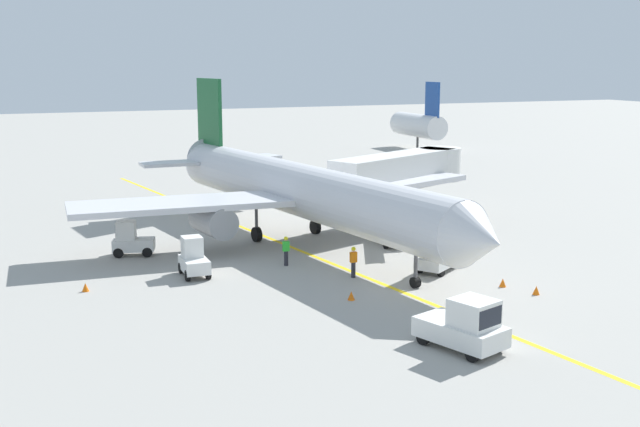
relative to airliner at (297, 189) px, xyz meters
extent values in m
plane|color=#9E9B93|center=(1.25, -12.03, -3.42)|extent=(300.00, 300.00, 0.00)
cube|color=yellow|center=(0.09, -7.03, -3.41)|extent=(13.09, 79.02, 0.01)
cylinder|color=silver|center=(0.09, -0.54, 0.03)|extent=(8.06, 30.14, 3.30)
cone|color=silver|center=(2.68, -16.53, 0.03)|extent=(3.58, 2.89, 3.23)
cone|color=silver|center=(-2.54, 15.65, 0.43)|extent=(3.54, 3.27, 3.14)
cube|color=silver|center=(7.24, 2.14, -0.37)|extent=(13.71, 8.80, 0.36)
cylinder|color=gray|center=(5.78, 0.89, -1.37)|extent=(2.39, 3.46, 1.90)
cube|color=silver|center=(-7.55, -0.26, -0.37)|extent=(13.20, 5.03, 0.36)
cylinder|color=gray|center=(-5.77, -0.98, -1.37)|extent=(2.39, 3.46, 1.90)
cube|color=#19592D|center=(-2.15, 13.28, 4.08)|extent=(0.92, 3.99, 5.20)
cube|color=silver|center=(0.87, 13.37, 0.43)|extent=(5.62, 3.64, 0.24)
cube|color=silver|center=(-5.05, 12.41, 0.43)|extent=(5.25, 2.31, 0.24)
cylinder|color=#4C4C51|center=(1.93, -11.89, -1.86)|extent=(0.20, 0.20, 3.12)
cylinder|color=black|center=(1.93, -11.89, -3.14)|extent=(0.44, 0.61, 0.56)
cylinder|color=#4C4C51|center=(1.94, 1.79, -1.86)|extent=(0.20, 0.20, 3.12)
cylinder|color=black|center=(1.94, 1.79, -2.94)|extent=(0.50, 1.00, 0.96)
cylinder|color=#4C4C51|center=(-2.40, 1.08, -1.86)|extent=(0.20, 0.20, 3.12)
cylinder|color=black|center=(-2.40, 1.08, -2.94)|extent=(0.50, 1.00, 0.96)
cube|color=black|center=(2.36, -14.56, 0.38)|extent=(2.93, 1.44, 0.60)
cube|color=silver|center=(8.97, 3.72, 0.18)|extent=(11.95, 7.53, 2.50)
cylinder|color=silver|center=(14.11, 6.18, 0.18)|extent=(3.20, 3.20, 2.50)
cylinder|color=#59595B|center=(7.35, 2.94, -2.24)|extent=(0.56, 0.56, 2.35)
cube|color=#333338|center=(7.35, 2.94, -3.17)|extent=(1.80, 1.40, 0.50)
cube|color=silver|center=(-0.63, -20.15, -2.72)|extent=(2.96, 4.02, 0.80)
cube|color=silver|center=(-0.43, -20.74, -1.77)|extent=(1.96, 2.02, 1.10)
cube|color=black|center=(-0.18, -21.48, -1.77)|extent=(1.38, 0.53, 0.77)
cylinder|color=black|center=(0.54, -21.08, -3.12)|extent=(0.40, 0.64, 0.60)
cylinder|color=black|center=(-0.99, -21.60, -3.12)|extent=(0.40, 0.64, 0.60)
cylinder|color=black|center=(-0.27, -18.69, -3.12)|extent=(0.40, 0.64, 0.60)
cylinder|color=black|center=(-1.80, -19.21, -3.12)|extent=(0.40, 0.64, 0.60)
cube|color=silver|center=(-8.02, -5.43, -2.77)|extent=(1.34, 2.42, 0.70)
cube|color=silver|center=(-8.02, -5.01, -1.87)|extent=(1.06, 1.10, 1.10)
cube|color=black|center=(-8.01, -4.49, -1.87)|extent=(0.98, 0.10, 0.77)
cylinder|color=black|center=(-8.56, -4.58, -3.12)|extent=(0.23, 0.60, 0.60)
cylinder|color=black|center=(-7.46, -4.60, -3.12)|extent=(0.23, 0.60, 0.60)
cylinder|color=black|center=(-8.59, -6.26, -3.12)|extent=(0.23, 0.60, 0.60)
cylinder|color=black|center=(-7.49, -6.28, -3.12)|extent=(0.23, 0.60, 0.60)
cube|color=silver|center=(-10.27, 0.48, -2.77)|extent=(2.68, 1.95, 0.70)
cube|color=silver|center=(-10.67, 0.61, -1.87)|extent=(1.34, 1.31, 1.10)
cube|color=black|center=(-11.17, 0.76, -1.87)|extent=(0.36, 0.96, 0.77)
cylinder|color=black|center=(-11.24, 0.20, -3.12)|extent=(0.64, 0.39, 0.60)
cylinder|color=black|center=(-10.91, 1.26, -3.12)|extent=(0.64, 0.39, 0.60)
cylinder|color=black|center=(-9.63, -0.29, -3.12)|extent=(0.64, 0.39, 0.60)
cylinder|color=black|center=(-9.31, 0.77, -3.12)|extent=(0.64, 0.39, 0.60)
cube|color=silver|center=(5.00, -9.30, -2.82)|extent=(3.99, 3.38, 0.60)
cylinder|color=black|center=(4.26, -10.57, -3.12)|extent=(0.62, 0.52, 0.60)
cylinder|color=black|center=(3.54, -9.52, -3.12)|extent=(0.62, 0.52, 0.60)
cylinder|color=black|center=(6.46, -9.08, -3.12)|extent=(0.62, 0.52, 0.60)
cylinder|color=black|center=(5.74, -8.02, -3.12)|extent=(0.62, 0.52, 0.60)
cube|color=black|center=(4.50, -9.63, -1.87)|extent=(4.64, 3.55, 1.76)
cube|color=yellow|center=(4.76, -10.01, -1.75)|extent=(4.20, 2.89, 1.84)
cube|color=yellow|center=(4.25, -9.26, -1.75)|extent=(4.20, 2.89, 1.84)
cube|color=silver|center=(5.27, -2.55, -2.82)|extent=(2.16, 4.01, 0.60)
cylinder|color=black|center=(5.66, -3.97, -3.12)|extent=(0.32, 0.63, 0.60)
cylinder|color=black|center=(4.41, -3.75, -3.12)|extent=(0.32, 0.63, 0.60)
cylinder|color=black|center=(6.14, -1.36, -3.12)|extent=(0.32, 0.63, 0.60)
cylinder|color=black|center=(4.89, -1.13, -3.12)|extent=(0.32, 0.63, 0.60)
cube|color=black|center=(5.17, -3.14, -1.87)|extent=(1.78, 5.08, 1.76)
cube|color=yellow|center=(5.61, -3.22, -1.75)|extent=(0.98, 4.95, 1.84)
cube|color=yellow|center=(4.72, -3.06, -1.75)|extent=(0.98, 4.95, 1.84)
cylinder|color=#26262D|center=(-2.70, -5.24, -2.99)|extent=(0.24, 0.24, 0.85)
cube|color=green|center=(-2.70, -5.24, -2.29)|extent=(0.36, 0.22, 0.56)
sphere|color=tan|center=(-2.70, -5.24, -1.90)|extent=(0.20, 0.20, 0.20)
sphere|color=yellow|center=(-2.70, -5.24, -1.84)|extent=(0.24, 0.24, 0.24)
cylinder|color=#26262D|center=(-0.22, -8.96, -2.99)|extent=(0.24, 0.24, 0.85)
cube|color=orange|center=(-0.22, -8.96, -2.29)|extent=(0.36, 0.22, 0.56)
sphere|color=beige|center=(-0.22, -8.96, -1.90)|extent=(0.20, 0.20, 0.20)
sphere|color=yellow|center=(-0.22, -8.96, -1.84)|extent=(0.24, 0.24, 0.24)
cone|color=orange|center=(6.89, -15.26, -3.20)|extent=(0.36, 0.36, 0.44)
cone|color=orange|center=(-13.79, -6.13, -3.20)|extent=(0.36, 0.36, 0.44)
cone|color=orange|center=(10.58, -5.61, -3.20)|extent=(0.36, 0.36, 0.44)
cone|color=orange|center=(6.16, -13.48, -3.20)|extent=(0.36, 0.36, 0.44)
cone|color=orange|center=(-1.99, -12.56, -3.20)|extent=(0.36, 0.36, 0.44)
cylinder|color=silver|center=(33.52, 44.00, -0.32)|extent=(3.00, 10.00, 3.00)
cylinder|color=#3F3F3F|center=(33.52, 44.00, -2.62)|extent=(0.30, 0.30, 1.60)
cube|color=navy|center=(33.52, 40.50, 3.18)|extent=(0.24, 3.20, 4.40)
camera|label=1|loc=(-17.35, -45.80, 8.04)|focal=44.01mm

